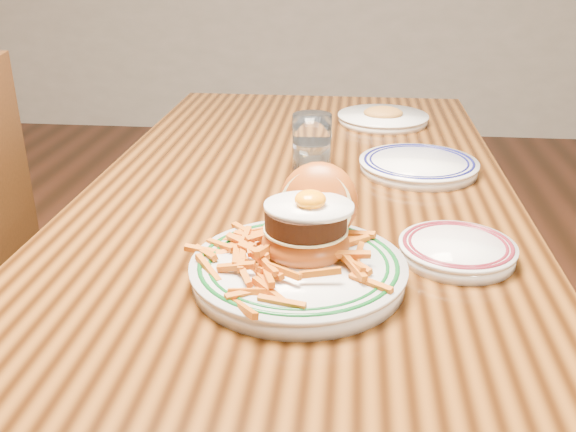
# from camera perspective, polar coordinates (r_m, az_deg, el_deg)

# --- Properties ---
(table) EXTENTS (0.85, 1.60, 0.75)m
(table) POSITION_cam_1_polar(r_m,az_deg,el_deg) (1.33, 1.04, -0.76)
(table) COLOR black
(table) RESTS_ON floor
(main_plate) EXTENTS (0.31, 0.33, 0.15)m
(main_plate) POSITION_cam_1_polar(r_m,az_deg,el_deg) (0.94, 1.25, -3.06)
(main_plate) COLOR silver
(main_plate) RESTS_ON table
(side_plate) EXTENTS (0.18, 0.18, 0.03)m
(side_plate) POSITION_cam_1_polar(r_m,az_deg,el_deg) (1.03, 14.81, -2.85)
(side_plate) COLOR silver
(side_plate) RESTS_ON table
(rear_plate) EXTENTS (0.25, 0.25, 0.03)m
(rear_plate) POSITION_cam_1_polar(r_m,az_deg,el_deg) (1.40, 11.53, 4.49)
(rear_plate) COLOR silver
(rear_plate) RESTS_ON table
(water_glass) EXTENTS (0.08, 0.08, 0.12)m
(water_glass) POSITION_cam_1_polar(r_m,az_deg,el_deg) (1.36, 2.13, 6.18)
(water_glass) COLOR white
(water_glass) RESTS_ON table
(far_plate) EXTENTS (0.24, 0.24, 0.04)m
(far_plate) POSITION_cam_1_polar(r_m,az_deg,el_deg) (1.77, 8.43, 8.64)
(far_plate) COLOR silver
(far_plate) RESTS_ON table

